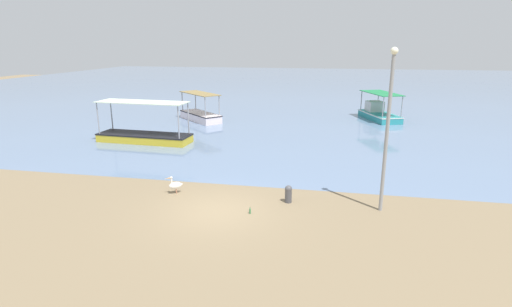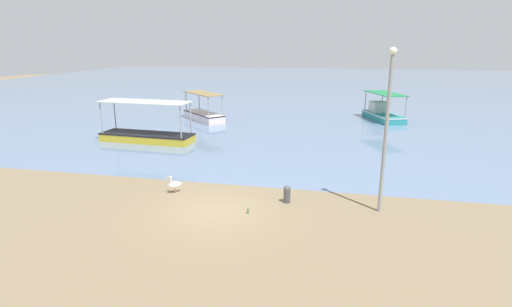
{
  "view_description": "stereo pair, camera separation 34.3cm",
  "coord_description": "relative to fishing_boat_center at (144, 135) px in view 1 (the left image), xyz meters",
  "views": [
    {
      "loc": [
        4.27,
        -13.92,
        6.35
      ],
      "look_at": [
        0.73,
        4.28,
        1.21
      ],
      "focal_mm": 28.0,
      "sensor_mm": 36.0,
      "label": 1
    },
    {
      "loc": [
        4.61,
        -13.85,
        6.35
      ],
      "look_at": [
        0.73,
        4.28,
        1.21
      ],
      "focal_mm": 28.0,
      "sensor_mm": 36.0,
      "label": 2
    }
  ],
  "objects": [
    {
      "name": "fishing_boat_far_left",
      "position": [
        1.22,
        7.91,
        0.01
      ],
      "size": [
        4.48,
        4.35,
        2.33
      ],
      "color": "white",
      "rests_on": "harbor_water"
    },
    {
      "name": "glass_bottle",
      "position": [
        9.27,
        -10.02,
        -0.39
      ],
      "size": [
        0.07,
        0.07,
        0.27
      ],
      "color": "#3F7F4C",
      "rests_on": "ground"
    },
    {
      "name": "lamp_post",
      "position": [
        14.24,
        -8.72,
        2.98
      ],
      "size": [
        0.28,
        0.28,
        6.23
      ],
      "color": "gray",
      "rests_on": "ground"
    },
    {
      "name": "harbor_water",
      "position": [
        7.94,
        37.98,
        -0.49
      ],
      "size": [
        110.0,
        90.0,
        0.0
      ],
      "primitive_type": "cube",
      "color": "slate",
      "rests_on": "ground"
    },
    {
      "name": "ground",
      "position": [
        7.94,
        -10.02,
        -0.49
      ],
      "size": [
        120.0,
        120.0,
        0.0
      ],
      "primitive_type": "plane",
      "color": "#826E50"
    },
    {
      "name": "mooring_bollard",
      "position": [
        10.58,
        -8.6,
        -0.1
      ],
      "size": [
        0.3,
        0.3,
        0.74
      ],
      "color": "#47474C",
      "rests_on": "ground"
    },
    {
      "name": "fishing_boat_center",
      "position": [
        0.0,
        0.0,
        0.0
      ],
      "size": [
        6.35,
        2.19,
        2.68
      ],
      "color": "gold",
      "rests_on": "harbor_water"
    },
    {
      "name": "fishing_boat_far_right",
      "position": [
        16.08,
        11.46,
        0.07
      ],
      "size": [
        3.43,
        5.08,
        2.3
      ],
      "color": "teal",
      "rests_on": "harbor_water"
    },
    {
      "name": "pelican",
      "position": [
        5.62,
        -8.52,
        -0.12
      ],
      "size": [
        0.7,
        0.59,
        0.8
      ],
      "color": "#E0997A",
      "rests_on": "ground"
    }
  ]
}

